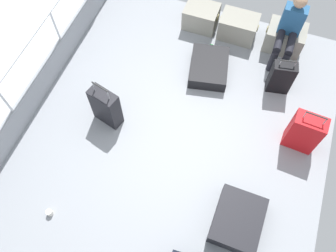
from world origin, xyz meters
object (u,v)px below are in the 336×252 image
at_px(cargo_crate_0, 201,17).
at_px(suitcase_1, 106,107).
at_px(paper_cup, 50,213).
at_px(cargo_crate_1, 238,27).
at_px(suitcase_4, 281,77).
at_px(suitcase_5, 209,67).
at_px(cargo_crate_2, 285,38).
at_px(passenger_seated, 290,29).
at_px(suitcase_3, 304,132).
at_px(suitcase_2, 238,220).

distance_m(cargo_crate_0, suitcase_1, 2.41).
distance_m(cargo_crate_0, paper_cup, 3.97).
bearing_deg(cargo_crate_1, suitcase_4, -44.52).
distance_m(cargo_crate_0, suitcase_5, 1.03).
bearing_deg(cargo_crate_2, suitcase_5, -137.25).
relative_size(passenger_seated, suitcase_3, 1.37).
xyz_separation_m(cargo_crate_2, paper_cup, (-2.30, -3.88, -0.16)).
bearing_deg(suitcase_4, suitcase_2, -91.47).
bearing_deg(paper_cup, suitcase_2, 17.26).
distance_m(suitcase_1, suitcase_4, 2.67).
bearing_deg(cargo_crate_2, suitcase_2, -89.36).
bearing_deg(cargo_crate_0, suitcase_3, -40.72).
height_order(suitcase_5, paper_cup, suitcase_5).
xyz_separation_m(suitcase_1, suitcase_5, (1.15, 1.36, -0.23)).
height_order(cargo_crate_1, paper_cup, cargo_crate_1).
relative_size(cargo_crate_0, suitcase_5, 0.69).
bearing_deg(cargo_crate_1, cargo_crate_2, 2.19).
relative_size(suitcase_5, paper_cup, 8.64).
bearing_deg(suitcase_2, cargo_crate_0, 115.19).
distance_m(passenger_seated, suitcase_4, 0.77).
bearing_deg(cargo_crate_2, suitcase_4, -84.01).
distance_m(cargo_crate_0, suitcase_3, 2.66).
distance_m(passenger_seated, suitcase_2, 3.01).
bearing_deg(passenger_seated, suitcase_3, -69.92).
height_order(passenger_seated, suitcase_3, passenger_seated).
bearing_deg(passenger_seated, suitcase_5, -143.46).
height_order(cargo_crate_1, suitcase_3, suitcase_3).
distance_m(suitcase_3, suitcase_5, 1.79).
bearing_deg(passenger_seated, suitcase_1, -135.78).
xyz_separation_m(cargo_crate_2, suitcase_3, (0.57, -1.74, 0.13)).
bearing_deg(suitcase_3, cargo_crate_0, 139.28).
xyz_separation_m(cargo_crate_0, cargo_crate_2, (1.45, 0.01, 0.01)).
bearing_deg(suitcase_2, suitcase_3, 69.37).
xyz_separation_m(suitcase_4, paper_cup, (-2.39, -2.99, -0.24)).
bearing_deg(suitcase_4, paper_cup, -128.66).
xyz_separation_m(suitcase_1, suitcase_3, (2.74, 0.56, 0.01)).
xyz_separation_m(suitcase_5, paper_cup, (-1.28, -2.94, -0.06)).
bearing_deg(cargo_crate_2, passenger_seated, -90.00).
relative_size(suitcase_4, paper_cup, 6.91).
height_order(suitcase_1, paper_cup, suitcase_1).
xyz_separation_m(suitcase_1, suitcase_2, (2.21, -0.86, -0.21)).
bearing_deg(suitcase_5, suitcase_2, -64.62).
height_order(suitcase_2, paper_cup, suitcase_2).
xyz_separation_m(cargo_crate_1, suitcase_3, (1.35, -1.71, 0.13)).
distance_m(suitcase_4, suitcase_5, 1.13).
height_order(suitcase_2, suitcase_3, suitcase_3).
distance_m(suitcase_3, paper_cup, 3.59).
bearing_deg(suitcase_5, cargo_crate_1, 75.61).
relative_size(suitcase_1, suitcase_4, 1.23).
relative_size(cargo_crate_1, suitcase_1, 0.77).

